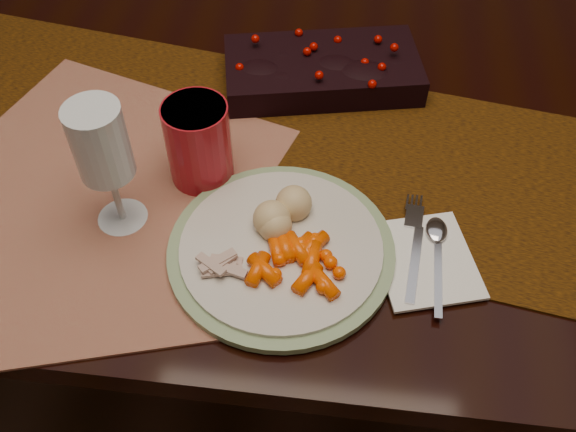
# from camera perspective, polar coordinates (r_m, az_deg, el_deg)

# --- Properties ---
(floor) EXTENTS (5.00, 5.00, 0.00)m
(floor) POSITION_cam_1_polar(r_m,az_deg,el_deg) (1.65, 1.56, -10.65)
(floor) COLOR black
(floor) RESTS_ON ground
(dining_table) EXTENTS (1.80, 1.00, 0.75)m
(dining_table) POSITION_cam_1_polar(r_m,az_deg,el_deg) (1.34, 1.90, -2.75)
(dining_table) COLOR black
(dining_table) RESTS_ON floor
(table_runner) EXTENTS (1.92, 0.69, 0.00)m
(table_runner) POSITION_cam_1_polar(r_m,az_deg,el_deg) (0.98, 4.74, 5.16)
(table_runner) COLOR #442904
(table_runner) RESTS_ON dining_table
(centerpiece) EXTENTS (0.35, 0.23, 0.06)m
(centerpiece) POSITION_cam_1_polar(r_m,az_deg,el_deg) (1.09, 3.08, 13.14)
(centerpiece) COLOR black
(centerpiece) RESTS_ON table_runner
(placemat_main) EXTENTS (0.56, 0.47, 0.00)m
(placemat_main) POSITION_cam_1_polar(r_m,az_deg,el_deg) (0.90, -15.62, -2.11)
(placemat_main) COLOR brown
(placemat_main) RESTS_ON dining_table
(placemat_second) EXTENTS (0.53, 0.45, 0.00)m
(placemat_second) POSITION_cam_1_polar(r_m,az_deg,el_deg) (1.00, -14.71, 5.01)
(placemat_second) COLOR #895A45
(placemat_second) RESTS_ON dining_table
(dinner_plate) EXTENTS (0.35, 0.35, 0.02)m
(dinner_plate) POSITION_cam_1_polar(r_m,az_deg,el_deg) (0.85, -0.61, -2.97)
(dinner_plate) COLOR beige
(dinner_plate) RESTS_ON placemat_main
(baby_carrots) EXTENTS (0.12, 0.11, 0.02)m
(baby_carrots) POSITION_cam_1_polar(r_m,az_deg,el_deg) (0.81, 0.43, -4.33)
(baby_carrots) COLOR #F34B00
(baby_carrots) RESTS_ON dinner_plate
(mashed_potatoes) EXTENTS (0.09, 0.08, 0.05)m
(mashed_potatoes) POSITION_cam_1_polar(r_m,az_deg,el_deg) (0.85, -1.22, 0.72)
(mashed_potatoes) COLOR tan
(mashed_potatoes) RESTS_ON dinner_plate
(turkey_shreds) EXTENTS (0.08, 0.07, 0.02)m
(turkey_shreds) POSITION_cam_1_polar(r_m,az_deg,el_deg) (0.82, -5.82, -4.06)
(turkey_shreds) COLOR #B59F90
(turkey_shreds) RESTS_ON dinner_plate
(napkin) EXTENTS (0.16, 0.17, 0.00)m
(napkin) POSITION_cam_1_polar(r_m,az_deg,el_deg) (0.86, 12.08, -3.83)
(napkin) COLOR white
(napkin) RESTS_ON placemat_main
(fork) EXTENTS (0.04, 0.16, 0.00)m
(fork) POSITION_cam_1_polar(r_m,az_deg,el_deg) (0.86, 11.18, -3.08)
(fork) COLOR silver
(fork) RESTS_ON napkin
(spoon) EXTENTS (0.03, 0.15, 0.00)m
(spoon) POSITION_cam_1_polar(r_m,az_deg,el_deg) (0.86, 13.15, -4.09)
(spoon) COLOR silver
(spoon) RESTS_ON napkin
(red_cup) EXTENTS (0.10, 0.10, 0.13)m
(red_cup) POSITION_cam_1_polar(r_m,az_deg,el_deg) (0.91, -7.95, 6.46)
(red_cup) COLOR #A2131E
(red_cup) RESTS_ON placemat_main
(wine_glass) EXTENTS (0.09, 0.09, 0.20)m
(wine_glass) POSITION_cam_1_polar(r_m,az_deg,el_deg) (0.85, -15.69, 4.01)
(wine_glass) COLOR #A9B3BD
(wine_glass) RESTS_ON dining_table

